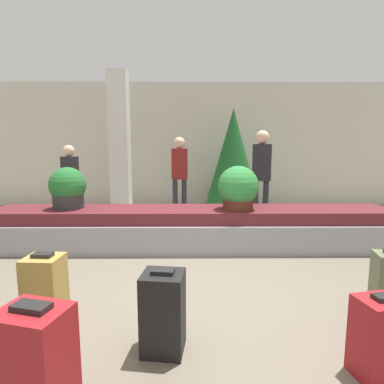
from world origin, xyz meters
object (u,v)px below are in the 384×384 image
potted_plant_1 (238,189)px  pillar (120,144)px  suitcase_3 (163,312)px  traveler_2 (179,169)px  decorated_tree (233,157)px  suitcase_0 (45,292)px  suitcase_5 (37,372)px  traveler_0 (262,168)px  traveler_1 (70,178)px  potted_plant_0 (68,188)px

potted_plant_1 → pillar: bearing=132.2°
suitcase_3 → traveler_2: traveler_2 is taller
suitcase_3 → decorated_tree: 5.32m
suitcase_0 → decorated_tree: 5.37m
suitcase_5 → traveler_0: (2.16, 4.36, 0.77)m
potted_plant_1 → traveler_1: size_ratio=0.41×
potted_plant_1 → traveler_1: bearing=153.7°
suitcase_5 → traveler_1: bearing=123.6°
potted_plant_0 → traveler_1: size_ratio=0.40×
pillar → suitcase_5: bearing=-81.7°
suitcase_0 → potted_plant_1: size_ratio=0.99×
potted_plant_0 → decorated_tree: size_ratio=0.26×
suitcase_0 → suitcase_3: size_ratio=1.03×
suitcase_0 → potted_plant_0: bearing=110.2°
traveler_2 → potted_plant_0: bearing=95.9°
suitcase_0 → traveler_2: 4.37m
suitcase_3 → traveler_1: (-2.16, 3.85, 0.62)m
potted_plant_1 → potted_plant_0: bearing=177.6°
traveler_0 → suitcase_3: bearing=-57.0°
potted_plant_1 → traveler_2: bearing=113.6°
suitcase_0 → traveler_2: (0.96, 4.19, 0.74)m
suitcase_5 → decorated_tree: (1.81, 5.73, 0.96)m
pillar → potted_plant_1: (2.31, -2.54, -0.70)m
potted_plant_1 → traveler_2: traveler_2 is taller
suitcase_0 → traveler_1: traveler_1 is taller
pillar → suitcase_0: size_ratio=4.97×
pillar → decorated_tree: 2.64m
pillar → suitcase_0: (0.41, -4.59, -1.29)m
traveler_1 → potted_plant_0: bearing=-39.3°
suitcase_0 → traveler_0: (2.57, 3.42, 0.81)m
traveler_1 → traveler_2: (2.13, 0.63, 0.13)m
potted_plant_0 → traveler_2: (1.62, 2.03, 0.16)m
suitcase_0 → decorated_tree: decorated_tree is taller
suitcase_3 → potted_plant_0: size_ratio=1.00×
pillar → traveler_1: 1.45m
pillar → potted_plant_1: 3.50m
traveler_1 → traveler_2: size_ratio=0.90×
potted_plant_1 → traveler_1: traveler_1 is taller
pillar → potted_plant_1: pillar is taller
suitcase_3 → potted_plant_1: 2.58m
potted_plant_1 → decorated_tree: decorated_tree is taller
suitcase_5 → decorated_tree: decorated_tree is taller
traveler_1 → traveler_2: bearing=47.1°
suitcase_3 → traveler_0: size_ratio=0.34×
traveler_1 → decorated_tree: size_ratio=0.64×
potted_plant_1 → decorated_tree: bearing=83.6°
pillar → traveler_2: (1.37, -0.40, -0.55)m
traveler_1 → suitcase_0: bearing=-41.2°
potted_plant_1 → suitcase_5: bearing=-116.6°
suitcase_3 → potted_plant_1: potted_plant_1 is taller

